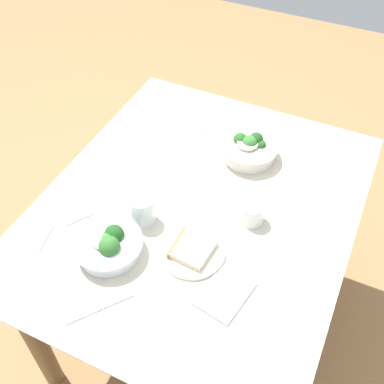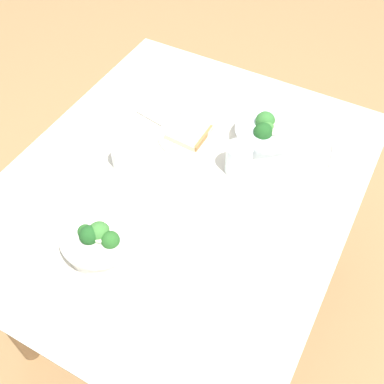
{
  "view_description": "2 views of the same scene",
  "coord_description": "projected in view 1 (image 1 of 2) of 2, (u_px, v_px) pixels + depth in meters",
  "views": [
    {
      "loc": [
        0.98,
        0.44,
        1.94
      ],
      "look_at": [
        -0.01,
        -0.03,
        0.78
      ],
      "focal_mm": 44.13,
      "sensor_mm": 36.0,
      "label": 1
    },
    {
      "loc": [
        -0.8,
        -0.48,
        1.82
      ],
      "look_at": [
        -0.05,
        -0.07,
        0.78
      ],
      "focal_mm": 43.17,
      "sensor_mm": 36.0,
      "label": 2
    }
  ],
  "objects": [
    {
      "name": "dining_table",
      "position": [
        197.0,
        227.0,
        1.69
      ],
      "size": [
        1.24,
        1.03,
        0.74
      ],
      "color": "beige",
      "rests_on": "ground_plane"
    },
    {
      "name": "broccoli_bowl_far",
      "position": [
        249.0,
        149.0,
        1.75
      ],
      "size": [
        0.22,
        0.22,
        0.1
      ],
      "color": "silver",
      "rests_on": "dining_table"
    },
    {
      "name": "table_knife_right",
      "position": [
        208.0,
        120.0,
        1.93
      ],
      "size": [
        0.18,
        0.07,
        0.0
      ],
      "primitive_type": "cube",
      "rotation": [
        0.0,
        0.0,
        0.33
      ],
      "color": "#B7B7BC",
      "rests_on": "dining_table"
    },
    {
      "name": "water_glass_center",
      "position": [
        142.0,
        209.0,
        1.53
      ],
      "size": [
        0.08,
        0.08,
        0.1
      ],
      "primitive_type": "cylinder",
      "color": "silver",
      "rests_on": "dining_table"
    },
    {
      "name": "broccoli_bowl_near",
      "position": [
        109.0,
        245.0,
        1.44
      ],
      "size": [
        0.21,
        0.21,
        0.1
      ],
      "color": "white",
      "rests_on": "dining_table"
    },
    {
      "name": "table_knife_left",
      "position": [
        100.0,
        309.0,
        1.33
      ],
      "size": [
        0.17,
        0.13,
        0.0
      ],
      "primitive_type": "cube",
      "rotation": [
        0.0,
        0.0,
        2.48
      ],
      "color": "#B7B7BC",
      "rests_on": "dining_table"
    },
    {
      "name": "bread_side_plate",
      "position": [
        192.0,
        251.0,
        1.46
      ],
      "size": [
        0.21,
        0.21,
        0.03
      ],
      "color": "silver",
      "rests_on": "dining_table"
    },
    {
      "name": "fork_by_far_bowl",
      "position": [
        47.0,
        236.0,
        1.51
      ],
      "size": [
        0.1,
        0.03,
        0.0
      ],
      "rotation": [
        0.0,
        0.0,
        3.37
      ],
      "color": "#B7B7BC",
      "rests_on": "dining_table"
    },
    {
      "name": "water_glass_side",
      "position": [
        253.0,
        213.0,
        1.53
      ],
      "size": [
        0.08,
        0.08,
        0.08
      ],
      "primitive_type": "cylinder",
      "color": "silver",
      "rests_on": "dining_table"
    },
    {
      "name": "fork_by_near_bowl",
      "position": [
        78.0,
        219.0,
        1.56
      ],
      "size": [
        0.09,
        0.07,
        0.0
      ],
      "rotation": [
        0.0,
        0.0,
        5.69
      ],
      "color": "#B7B7BC",
      "rests_on": "dining_table"
    },
    {
      "name": "ground_plane",
      "position": [
        196.0,
        314.0,
        2.14
      ],
      "size": [
        6.0,
        6.0,
        0.0
      ],
      "primitive_type": "plane",
      "color": "#9E7547"
    },
    {
      "name": "napkin_folded_upper",
      "position": [
        225.0,
        293.0,
        1.37
      ],
      "size": [
        0.19,
        0.15,
        0.01
      ],
      "primitive_type": "cube",
      "rotation": [
        0.0,
        0.0,
        -0.18
      ],
      "color": "#B1A997",
      "rests_on": "dining_table"
    }
  ]
}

